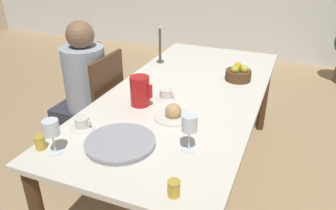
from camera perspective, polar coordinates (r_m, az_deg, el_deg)
ground_plane at (r=2.57m, az=2.74°, el=-12.84°), size 20.00×20.00×0.00m
dining_table at (r=2.21m, az=3.10°, el=0.34°), size 0.97×2.12×0.73m
chair_person_side at (r=2.49m, az=-12.26°, el=-1.29°), size 0.42×0.42×0.94m
person_seated at (r=2.45m, az=-14.63°, el=3.11°), size 0.39×0.41×1.17m
red_pitcher at (r=1.97m, az=-4.92°, el=2.50°), size 0.14×0.12×0.18m
wine_glass_water at (r=1.51m, az=3.76°, el=-3.46°), size 0.07×0.07×0.19m
wine_glass_juice at (r=1.59m, az=-19.66°, el=-4.06°), size 0.07×0.07×0.17m
teacup_near_person at (r=1.81m, az=-14.68°, el=-3.11°), size 0.14×0.14×0.06m
teacup_across at (r=2.07m, az=-0.37°, el=1.84°), size 0.14×0.14×0.06m
serving_tray at (r=1.62m, az=-8.31°, el=-6.57°), size 0.35×0.35×0.03m
bread_plate at (r=1.84m, az=0.94°, el=-1.52°), size 0.22×0.22×0.09m
jam_jar_amber at (r=1.68m, az=-21.37°, el=-6.01°), size 0.05×0.05×0.07m
jam_jar_red at (r=1.31m, az=1.03°, el=-14.21°), size 0.05×0.05×0.07m
fruit_bowl at (r=2.40m, az=12.16°, el=5.32°), size 0.18×0.18×0.12m
candlestick_tall at (r=2.69m, az=-1.39°, el=10.07°), size 0.06×0.06×0.33m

